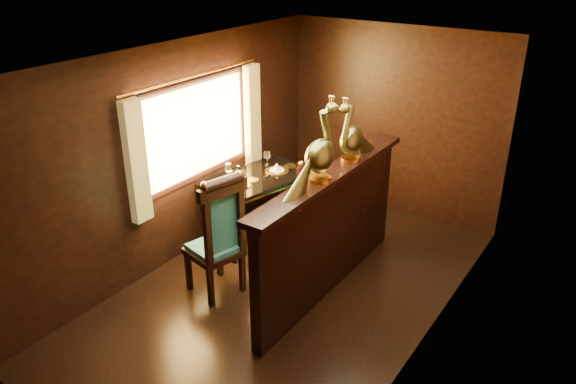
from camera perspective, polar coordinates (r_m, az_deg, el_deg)
name	(u,v)px	position (r m, az deg, el deg)	size (l,w,h in m)	color
ground	(288,291)	(6.14, 0.00, -10.01)	(5.00, 5.00, 0.00)	black
room_shell	(282,151)	(5.45, -0.64, 4.17)	(3.04, 5.04, 2.52)	black
partition	(330,230)	(5.84, 4.27, -3.83)	(0.26, 2.70, 1.36)	black
dining_table	(256,182)	(6.88, -3.26, 1.04)	(1.15, 1.54, 1.01)	black
chair_left	(220,235)	(5.74, -6.90, -4.31)	(0.61, 0.63, 1.40)	black
chair_right	(304,201)	(6.63, 1.63, -0.89)	(0.43, 0.48, 1.21)	black
peacock_left	(320,141)	(5.21, 3.28, 5.16)	(0.25, 0.66, 0.79)	#194D2D
peacock_right	(352,128)	(5.75, 6.54, 6.51)	(0.22, 0.60, 0.71)	#194D2D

